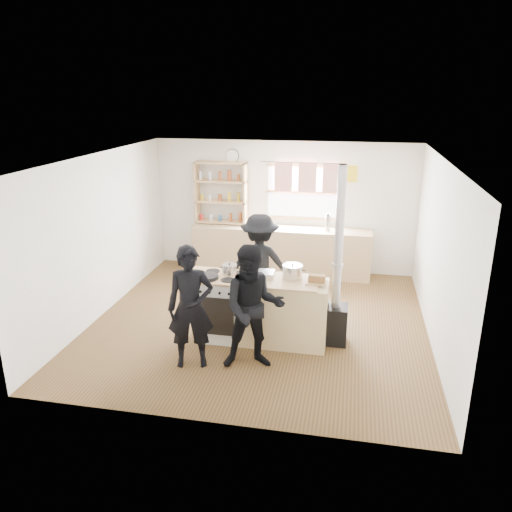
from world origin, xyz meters
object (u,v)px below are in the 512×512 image
roast_tray (262,274)px  person_near_right (253,308)px  cooking_island (262,310)px  flue_heater (336,300)px  skillet_greens (207,277)px  stockpot_counter (292,272)px  person_far (260,264)px  stockpot_stove (230,269)px  person_near_left (191,307)px  thermos (328,222)px  bread_board (317,280)px

roast_tray → person_near_right: (0.04, -0.79, -0.16)m
cooking_island → flue_heater: 1.03m
flue_heater → skillet_greens: bearing=-171.2°
stockpot_counter → skillet_greens: bearing=-168.0°
person_near_right → person_far: 1.69m
stockpot_stove → person_near_right: bearing=-57.7°
cooking_island → skillet_greens: (-0.74, -0.14, 0.49)m
person_near_left → person_far: size_ratio=1.00×
stockpot_counter → person_near_left: person_near_left is taller
thermos → cooking_island: 2.92m
person_near_left → bread_board: bearing=12.1°
roast_tray → flue_heater: flue_heater is taller
flue_heater → person_near_left: flue_heater is taller
skillet_greens → roast_tray: roast_tray is taller
skillet_greens → stockpot_stove: 0.34m
bread_board → person_far: 1.39m
skillet_greens → flue_heater: bearing=8.8°
stockpot_stove → stockpot_counter: 0.88m
thermos → person_near_right: 3.56m
stockpot_counter → stockpot_stove: bearing=-178.2°
skillet_greens → stockpot_stove: bearing=39.5°
skillet_greens → person_far: bearing=64.4°
thermos → person_near_left: size_ratio=0.19×
stockpot_stove → stockpot_counter: size_ratio=0.73×
roast_tray → flue_heater: (1.03, 0.05, -0.33)m
stockpot_counter → person_near_left: (-1.16, -0.93, -0.23)m
thermos → skillet_greens: size_ratio=0.71×
skillet_greens → person_near_right: bearing=-37.0°
stockpot_stove → flue_heater: bearing=2.1°
stockpot_stove → person_near_left: bearing=-107.3°
stockpot_stove → bread_board: bearing=-4.7°
skillet_greens → flue_heater: flue_heater is taller
person_near_left → stockpot_stove: bearing=56.8°
roast_tray → person_far: size_ratio=0.23×
cooking_island → person_near_right: 0.79m
flue_heater → person_near_left: bearing=-151.6°
stockpot_stove → stockpot_counter: (0.88, 0.03, 0.02)m
cooking_island → person_near_left: size_ratio=1.23×
cooking_island → person_near_left: bearing=-132.6°
bread_board → flue_heater: size_ratio=0.12×
cooking_island → thermos: bearing=75.3°
roast_tray → skillet_greens: bearing=-163.2°
cooking_island → person_near_right: bearing=-88.3°
stockpot_counter → flue_heater: flue_heater is taller
skillet_greens → roast_tray: (0.72, 0.22, 0.01)m
stockpot_stove → flue_heater: (1.49, 0.05, -0.36)m
flue_heater → thermos: bearing=96.1°
thermos → person_near_right: (-0.70, -3.48, -0.24)m
stockpot_stove → bread_board: (1.23, -0.10, -0.02)m
cooking_island → person_far: 1.04m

